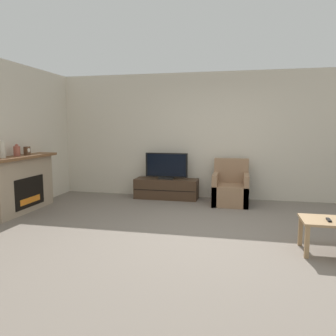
{
  "coord_description": "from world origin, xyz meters",
  "views": [
    {
      "loc": [
        0.43,
        -4.57,
        1.54
      ],
      "look_at": [
        -0.74,
        0.83,
        0.85
      ],
      "focal_mm": 35.0,
      "sensor_mm": 36.0,
      "label": 1
    }
  ],
  "objects_px": {
    "fireplace": "(22,183)",
    "mantel_clock": "(27,151)",
    "tv": "(166,167)",
    "mantel_vase_centre_left": "(17,151)",
    "remote": "(329,220)",
    "mantel_vase_left": "(2,150)",
    "armchair": "(231,190)",
    "tv_stand": "(166,189)"
  },
  "relations": [
    {
      "from": "fireplace",
      "to": "mantel_clock",
      "type": "height_order",
      "value": "mantel_clock"
    },
    {
      "from": "fireplace",
      "to": "tv",
      "type": "relative_size",
      "value": 1.76
    },
    {
      "from": "mantel_vase_centre_left",
      "to": "mantel_clock",
      "type": "bearing_deg",
      "value": 89.85
    },
    {
      "from": "mantel_vase_centre_left",
      "to": "remote",
      "type": "bearing_deg",
      "value": -10.25
    },
    {
      "from": "mantel_vase_left",
      "to": "mantel_clock",
      "type": "xyz_separation_m",
      "value": [
        0.0,
        0.65,
        -0.06
      ]
    },
    {
      "from": "mantel_clock",
      "to": "tv",
      "type": "xyz_separation_m",
      "value": [
        2.29,
        1.5,
        -0.42
      ]
    },
    {
      "from": "fireplace",
      "to": "mantel_vase_centre_left",
      "type": "height_order",
      "value": "mantel_vase_centre_left"
    },
    {
      "from": "mantel_clock",
      "to": "remote",
      "type": "distance_m",
      "value": 5.07
    },
    {
      "from": "mantel_clock",
      "to": "armchair",
      "type": "distance_m",
      "value": 3.97
    },
    {
      "from": "fireplace",
      "to": "tv_stand",
      "type": "relative_size",
      "value": 1.19
    },
    {
      "from": "mantel_vase_centre_left",
      "to": "tv",
      "type": "relative_size",
      "value": 0.23
    },
    {
      "from": "mantel_vase_centre_left",
      "to": "armchair",
      "type": "relative_size",
      "value": 0.24
    },
    {
      "from": "armchair",
      "to": "remote",
      "type": "bearing_deg",
      "value": -63.39
    },
    {
      "from": "fireplace",
      "to": "tv",
      "type": "bearing_deg",
      "value": 35.66
    },
    {
      "from": "mantel_vase_centre_left",
      "to": "tv_stand",
      "type": "xyz_separation_m",
      "value": [
        2.3,
        1.78,
        -0.92
      ]
    },
    {
      "from": "mantel_vase_centre_left",
      "to": "remote",
      "type": "relative_size",
      "value": 1.42
    },
    {
      "from": "mantel_vase_left",
      "to": "tv",
      "type": "height_order",
      "value": "mantel_vase_left"
    },
    {
      "from": "armchair",
      "to": "remote",
      "type": "height_order",
      "value": "armchair"
    },
    {
      "from": "mantel_vase_centre_left",
      "to": "armchair",
      "type": "xyz_separation_m",
      "value": [
        3.67,
        1.56,
        -0.84
      ]
    },
    {
      "from": "tv",
      "to": "armchair",
      "type": "height_order",
      "value": "tv"
    },
    {
      "from": "tv",
      "to": "armchair",
      "type": "bearing_deg",
      "value": -9.17
    },
    {
      "from": "tv_stand",
      "to": "remote",
      "type": "relative_size",
      "value": 8.98
    },
    {
      "from": "mantel_vase_centre_left",
      "to": "remote",
      "type": "xyz_separation_m",
      "value": [
        4.89,
        -0.88,
        -0.7
      ]
    },
    {
      "from": "armchair",
      "to": "remote",
      "type": "distance_m",
      "value": 2.74
    },
    {
      "from": "tv_stand",
      "to": "remote",
      "type": "xyz_separation_m",
      "value": [
        2.6,
        -2.67,
        0.22
      ]
    },
    {
      "from": "mantel_vase_left",
      "to": "mantel_clock",
      "type": "distance_m",
      "value": 0.65
    },
    {
      "from": "mantel_vase_left",
      "to": "mantel_vase_centre_left",
      "type": "bearing_deg",
      "value": 90.0
    },
    {
      "from": "mantel_clock",
      "to": "remote",
      "type": "height_order",
      "value": "mantel_clock"
    },
    {
      "from": "mantel_vase_left",
      "to": "remote",
      "type": "xyz_separation_m",
      "value": [
        4.89,
        -0.52,
        -0.74
      ]
    },
    {
      "from": "tv_stand",
      "to": "tv",
      "type": "relative_size",
      "value": 1.48
    },
    {
      "from": "fireplace",
      "to": "remote",
      "type": "bearing_deg",
      "value": -11.58
    },
    {
      "from": "tv_stand",
      "to": "armchair",
      "type": "xyz_separation_m",
      "value": [
        1.37,
        -0.22,
        0.08
      ]
    },
    {
      "from": "fireplace",
      "to": "armchair",
      "type": "distance_m",
      "value": 3.96
    },
    {
      "from": "fireplace",
      "to": "remote",
      "type": "xyz_separation_m",
      "value": [
        4.91,
        -1.01,
        -0.1
      ]
    },
    {
      "from": "tv",
      "to": "remote",
      "type": "distance_m",
      "value": 3.73
    },
    {
      "from": "tv",
      "to": "remote",
      "type": "relative_size",
      "value": 6.07
    },
    {
      "from": "mantel_clock",
      "to": "tv",
      "type": "relative_size",
      "value": 0.16
    },
    {
      "from": "mantel_clock",
      "to": "tv",
      "type": "bearing_deg",
      "value": 33.13
    },
    {
      "from": "tv_stand",
      "to": "remote",
      "type": "bearing_deg",
      "value": -45.77
    },
    {
      "from": "mantel_vase_left",
      "to": "tv",
      "type": "relative_size",
      "value": 0.32
    },
    {
      "from": "fireplace",
      "to": "remote",
      "type": "height_order",
      "value": "fireplace"
    },
    {
      "from": "mantel_clock",
      "to": "tv_stand",
      "type": "bearing_deg",
      "value": 33.16
    }
  ]
}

